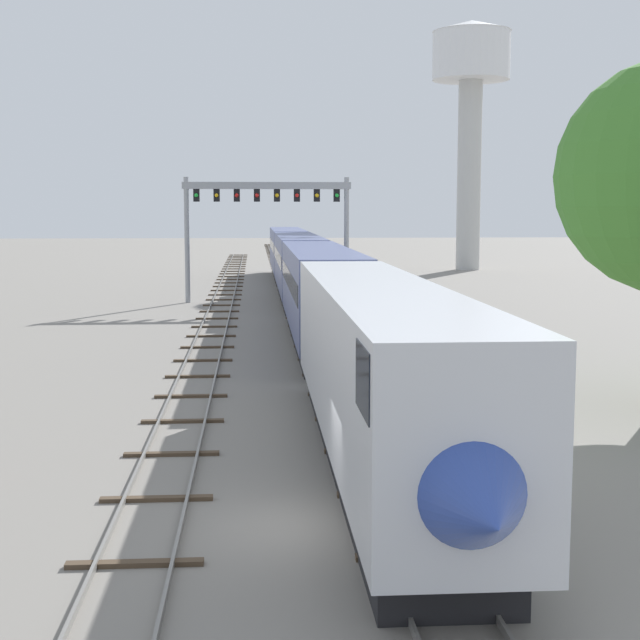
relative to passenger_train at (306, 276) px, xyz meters
The scene contains 6 objects.
ground_plane 38.44m from the passenger_train, 92.99° to the right, with size 400.00×400.00×0.00m, color gray.
track_main 21.84m from the passenger_train, 90.00° to the left, with size 2.60×200.00×0.16m.
track_near 6.29m from the passenger_train, 162.87° to the left, with size 2.60×160.00×0.16m.
passenger_train is the anchor object (origin of this frame).
signal_gantry 11.30m from the passenger_train, 102.32° to the left, with size 12.10×0.49×8.99m.
water_tower 52.76m from the passenger_train, 65.61° to the left, with size 8.54×8.54×26.97m.
Camera 1 is at (-1.19, -19.24, 6.72)m, focal length 52.59 mm.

